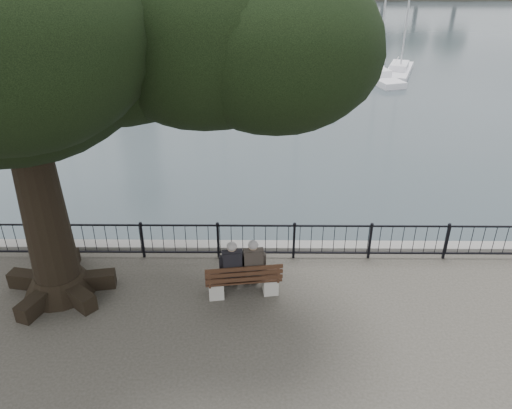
{
  "coord_description": "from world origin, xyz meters",
  "views": [
    {
      "loc": [
        0.09,
        -8.64,
        7.52
      ],
      "look_at": [
        0.0,
        2.5,
        1.6
      ],
      "focal_mm": 35.0,
      "sensor_mm": 36.0,
      "label": 1
    }
  ],
  "objects_px": {
    "person_left": "(232,268)",
    "lion_monument": "(278,4)",
    "bench": "(243,283)",
    "tree": "(51,19)",
    "person_right": "(252,267)"
  },
  "relations": [
    {
      "from": "person_left",
      "to": "tree",
      "type": "relative_size",
      "value": 0.13
    },
    {
      "from": "lion_monument",
      "to": "bench",
      "type": "bearing_deg",
      "value": -92.67
    },
    {
      "from": "tree",
      "to": "lion_monument",
      "type": "distance_m",
      "value": 49.34
    },
    {
      "from": "person_left",
      "to": "lion_monument",
      "type": "distance_m",
      "value": 49.0
    },
    {
      "from": "person_left",
      "to": "bench",
      "type": "bearing_deg",
      "value": -14.22
    },
    {
      "from": "lion_monument",
      "to": "tree",
      "type": "bearing_deg",
      "value": -96.81
    },
    {
      "from": "person_right",
      "to": "lion_monument",
      "type": "distance_m",
      "value": 48.91
    },
    {
      "from": "bench",
      "to": "person_right",
      "type": "xyz_separation_m",
      "value": [
        0.22,
        0.13,
        0.36
      ]
    },
    {
      "from": "person_right",
      "to": "bench",
      "type": "bearing_deg",
      "value": -148.18
    },
    {
      "from": "person_left",
      "to": "person_right",
      "type": "bearing_deg",
      "value": 7.84
    },
    {
      "from": "person_right",
      "to": "person_left",
      "type": "bearing_deg",
      "value": -172.16
    },
    {
      "from": "person_left",
      "to": "lion_monument",
      "type": "xyz_separation_m",
      "value": [
        2.55,
        48.93,
        0.69
      ]
    },
    {
      "from": "bench",
      "to": "lion_monument",
      "type": "distance_m",
      "value": 49.06
    },
    {
      "from": "person_left",
      "to": "tree",
      "type": "xyz_separation_m",
      "value": [
        -3.27,
        0.17,
        5.53
      ]
    },
    {
      "from": "bench",
      "to": "person_right",
      "type": "relative_size",
      "value": 1.23
    }
  ]
}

